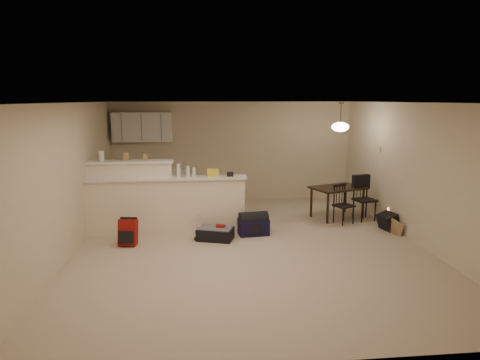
{
  "coord_description": "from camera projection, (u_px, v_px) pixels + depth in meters",
  "views": [
    {
      "loc": [
        -0.91,
        -7.21,
        2.55
      ],
      "look_at": [
        -0.1,
        0.7,
        1.05
      ],
      "focal_mm": 32.0,
      "sensor_mm": 36.0,
      "label": 1
    }
  ],
  "objects": [
    {
      "name": "bottle_a",
      "position": [
        179.0,
        170.0,
        8.14
      ],
      "size": [
        0.07,
        0.07,
        0.26
      ],
      "primitive_type": "cylinder",
      "color": "silver",
      "rests_on": "breakfast_bar"
    },
    {
      "name": "upper_cabinets",
      "position": [
        142.0,
        127.0,
        10.29
      ],
      "size": [
        1.4,
        0.34,
        0.7
      ],
      "primitive_type": "cube",
      "color": "white",
      "rests_on": "room"
    },
    {
      "name": "thermostat",
      "position": [
        379.0,
        149.0,
        9.15
      ],
      "size": [
        0.02,
        0.12,
        0.12
      ],
      "primitive_type": "cube",
      "color": "beige",
      "rests_on": "room"
    },
    {
      "name": "black_daypack",
      "position": [
        388.0,
        222.0,
        8.46
      ],
      "size": [
        0.34,
        0.42,
        0.33
      ],
      "primitive_type": "cube",
      "rotation": [
        0.0,
        0.0,
        1.8
      ],
      "color": "black",
      "rests_on": "ground"
    },
    {
      "name": "dining_chair_near",
      "position": [
        344.0,
        204.0,
        8.86
      ],
      "size": [
        0.47,
        0.46,
        0.82
      ],
      "primitive_type": null,
      "rotation": [
        0.0,
        0.0,
        0.43
      ],
      "color": "black",
      "rests_on": "ground"
    },
    {
      "name": "cardboard_sheet",
      "position": [
        395.0,
        227.0,
        8.19
      ],
      "size": [
        0.14,
        0.35,
        0.28
      ],
      "primitive_type": "cube",
      "rotation": [
        0.0,
        0.0,
        1.92
      ],
      "color": "#9D7A51",
      "rests_on": "ground"
    },
    {
      "name": "red_backpack",
      "position": [
        128.0,
        232.0,
        7.57
      ],
      "size": [
        0.34,
        0.24,
        0.47
      ],
      "primitive_type": "cube",
      "rotation": [
        0.0,
        0.0,
        -0.14
      ],
      "color": "maroon",
      "rests_on": "ground"
    },
    {
      "name": "breakfast_bar",
      "position": [
        154.0,
        201.0,
        8.28
      ],
      "size": [
        3.08,
        0.58,
        1.39
      ],
      "color": "#F7E8C8",
      "rests_on": "ground"
    },
    {
      "name": "dining_chair_far",
      "position": [
        365.0,
        199.0,
        9.12
      ],
      "size": [
        0.49,
        0.48,
        0.94
      ],
      "primitive_type": null,
      "rotation": [
        0.0,
        0.0,
        0.25
      ],
      "color": "black",
      "rests_on": "ground"
    },
    {
      "name": "navy_duffel",
      "position": [
        253.0,
        227.0,
        8.17
      ],
      "size": [
        0.6,
        0.37,
        0.31
      ],
      "primitive_type": "cube",
      "rotation": [
        0.0,
        0.0,
        0.11
      ],
      "color": "black",
      "rests_on": "ground"
    },
    {
      "name": "kitchen_counter",
      "position": [
        152.0,
        187.0,
        10.45
      ],
      "size": [
        1.8,
        0.6,
        0.9
      ],
      "primitive_type": "cube",
      "color": "white",
      "rests_on": "ground"
    },
    {
      "name": "suitcase",
      "position": [
        215.0,
        234.0,
        7.89
      ],
      "size": [
        0.73,
        0.59,
        0.21
      ],
      "primitive_type": "cube",
      "rotation": [
        0.0,
        0.0,
        -0.32
      ],
      "color": "black",
      "rests_on": "ground"
    },
    {
      "name": "room",
      "position": [
        250.0,
        176.0,
        7.38
      ],
      "size": [
        7.0,
        7.02,
        2.5
      ],
      "color": "#C4B097",
      "rests_on": "ground"
    },
    {
      "name": "small_box",
      "position": [
        145.0,
        157.0,
        8.25
      ],
      "size": [
        0.08,
        0.06,
        0.12
      ],
      "primitive_type": "cube",
      "color": "#9D7A51",
      "rests_on": "breakfast_bar"
    },
    {
      "name": "bag_lump",
      "position": [
        213.0,
        173.0,
        8.22
      ],
      "size": [
        0.22,
        0.18,
        0.14
      ],
      "primitive_type": "cube",
      "color": "#9D7A51",
      "rests_on": "breakfast_bar"
    },
    {
      "name": "dining_table",
      "position": [
        338.0,
        191.0,
        9.28
      ],
      "size": [
        1.28,
        1.06,
        0.68
      ],
      "rotation": [
        0.0,
        0.0,
        0.35
      ],
      "color": "black",
      "rests_on": "ground"
    },
    {
      "name": "jar",
      "position": [
        101.0,
        156.0,
        8.16
      ],
      "size": [
        0.1,
        0.1,
        0.2
      ],
      "primitive_type": "cylinder",
      "color": "silver",
      "rests_on": "breakfast_bar"
    },
    {
      "name": "pendant_lamp",
      "position": [
        340.0,
        126.0,
        9.03
      ],
      "size": [
        0.36,
        0.36,
        0.62
      ],
      "color": "brown",
      "rests_on": "room"
    },
    {
      "name": "extra_item_x",
      "position": [
        188.0,
        172.0,
        8.16
      ],
      "size": [
        0.07,
        0.07,
        0.21
      ],
      "primitive_type": "cylinder",
      "color": "silver",
      "rests_on": "breakfast_bar"
    },
    {
      "name": "bottle_b",
      "position": [
        194.0,
        172.0,
        8.18
      ],
      "size": [
        0.06,
        0.06,
        0.18
      ],
      "primitive_type": "cylinder",
      "color": "silver",
      "rests_on": "breakfast_bar"
    },
    {
      "name": "cereal_box",
      "position": [
        126.0,
        157.0,
        8.21
      ],
      "size": [
        0.1,
        0.07,
        0.16
      ],
      "primitive_type": "cube",
      "color": "#9D7A51",
      "rests_on": "breakfast_bar"
    },
    {
      "name": "pouch",
      "position": [
        230.0,
        174.0,
        8.26
      ],
      "size": [
        0.12,
        0.1,
        0.08
      ],
      "primitive_type": "cube",
      "color": "#9D7A51",
      "rests_on": "breakfast_bar"
    }
  ]
}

